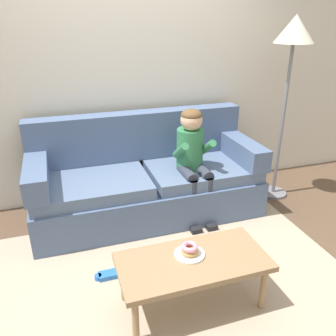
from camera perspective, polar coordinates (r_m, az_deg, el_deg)
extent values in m
plane|color=brown|center=(3.03, -0.51, -15.10)|extent=(10.00, 10.00, 0.00)
cube|color=silver|center=(3.75, -7.36, 15.90)|extent=(8.00, 0.10, 2.80)
cube|color=tan|center=(2.84, 1.10, -18.01)|extent=(2.76, 2.01, 0.01)
cube|color=slate|center=(3.58, -3.34, -4.81)|extent=(2.24, 0.90, 0.38)
cube|color=slate|center=(3.34, -12.51, -2.75)|extent=(1.07, 0.74, 0.12)
cube|color=slate|center=(3.59, 5.40, -0.33)|extent=(1.07, 0.74, 0.12)
cube|color=slate|center=(3.67, -4.97, 5.37)|extent=(2.24, 0.20, 0.49)
cube|color=slate|center=(3.32, -20.73, -0.75)|extent=(0.20, 0.90, 0.22)
cube|color=slate|center=(3.77, 11.64, 3.22)|extent=(0.20, 0.90, 0.22)
cube|color=#937551|center=(2.44, 4.12, -15.07)|extent=(1.02, 0.49, 0.04)
cylinder|color=#937551|center=(2.34, -5.33, -23.69)|extent=(0.04, 0.04, 0.35)
cylinder|color=#937551|center=(2.62, 15.28, -18.48)|extent=(0.04, 0.04, 0.35)
cylinder|color=#937551|center=(2.61, -7.31, -17.86)|extent=(0.04, 0.04, 0.35)
cylinder|color=#937551|center=(2.85, 11.20, -13.92)|extent=(0.04, 0.04, 0.35)
cylinder|color=#337A4C|center=(3.42, 3.59, 3.16)|extent=(0.26, 0.26, 0.40)
sphere|color=#DBAD89|center=(3.31, 3.85, 7.85)|extent=(0.21, 0.21, 0.21)
ellipsoid|color=brown|center=(3.30, 3.88, 8.64)|extent=(0.20, 0.20, 0.12)
cylinder|color=#333847|center=(3.34, 3.18, -0.91)|extent=(0.11, 0.30, 0.11)
cylinder|color=#333847|center=(3.32, 4.02, -5.55)|extent=(0.09, 0.09, 0.44)
cube|color=black|center=(3.41, 4.22, -9.61)|extent=(0.10, 0.20, 0.06)
cylinder|color=#337A4C|center=(3.27, 2.06, 2.86)|extent=(0.07, 0.29, 0.23)
cylinder|color=#333847|center=(3.39, 5.70, -0.56)|extent=(0.11, 0.30, 0.11)
cylinder|color=#333847|center=(3.37, 6.55, -5.12)|extent=(0.09, 0.09, 0.44)
cube|color=black|center=(3.46, 6.70, -9.12)|extent=(0.10, 0.20, 0.06)
cylinder|color=#337A4C|center=(3.37, 6.42, 3.36)|extent=(0.07, 0.29, 0.23)
cylinder|color=white|center=(2.46, 3.54, -13.90)|extent=(0.21, 0.21, 0.01)
torus|color=tan|center=(2.44, 3.55, -13.44)|extent=(0.13, 0.13, 0.04)
torus|color=pink|center=(2.42, 3.57, -12.76)|extent=(0.16, 0.16, 0.04)
cube|color=blue|center=(2.90, -9.62, -16.95)|extent=(0.16, 0.09, 0.05)
cylinder|color=blue|center=(2.89, -11.36, -17.20)|extent=(0.06, 0.06, 0.05)
cylinder|color=blue|center=(2.91, -7.90, -16.68)|extent=(0.06, 0.06, 0.05)
cylinder|color=slate|center=(4.22, 16.78, -3.88)|extent=(0.30, 0.30, 0.03)
cylinder|color=slate|center=(3.92, 18.23, 7.23)|extent=(0.04, 0.04, 1.67)
cone|color=beige|center=(3.78, 20.10, 20.62)|extent=(0.39, 0.39, 0.26)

